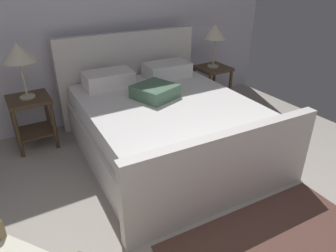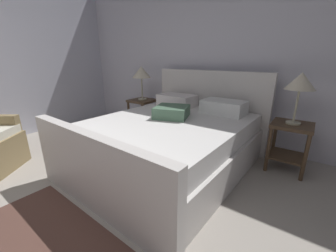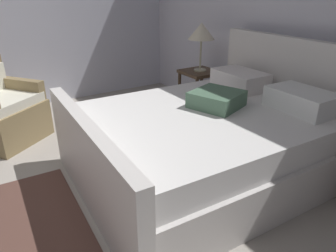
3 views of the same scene
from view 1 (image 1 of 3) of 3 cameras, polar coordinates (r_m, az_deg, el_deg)
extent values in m
cube|color=silver|center=(4.15, -13.22, 20.36)|extent=(5.27, 0.12, 2.86)
cube|color=silver|center=(3.46, -0.26, -1.85)|extent=(1.81, 2.08, 0.40)
cube|color=silver|center=(4.19, -7.11, 8.98)|extent=(1.85, 0.18, 1.16)
cube|color=silver|center=(2.62, 10.68, -8.34)|extent=(1.85, 0.18, 0.76)
cube|color=silver|center=(3.32, -0.28, 2.83)|extent=(1.72, 2.01, 0.22)
cube|color=silver|center=(3.74, -10.91, 8.48)|extent=(0.57, 0.38, 0.18)
cube|color=silver|center=(4.02, -0.21, 10.30)|extent=(0.57, 0.38, 0.18)
cube|color=#4A6B53|center=(3.35, -2.40, 6.37)|extent=(0.51, 0.51, 0.14)
cube|color=#493523|center=(4.58, 8.26, 10.48)|extent=(0.44, 0.44, 0.04)
cube|color=#493523|center=(4.71, 7.93, 5.82)|extent=(0.40, 0.40, 0.02)
cylinder|color=#493523|center=(4.42, 7.56, 5.80)|extent=(0.04, 0.04, 0.56)
cylinder|color=#493523|center=(4.66, 11.31, 6.60)|extent=(0.04, 0.04, 0.56)
cylinder|color=#493523|center=(4.71, 4.75, 7.29)|extent=(0.04, 0.04, 0.56)
cylinder|color=#493523|center=(4.93, 8.42, 8.00)|extent=(0.04, 0.04, 0.56)
cylinder|color=#B7B293|center=(4.57, 8.28, 10.84)|extent=(0.16, 0.16, 0.02)
cylinder|color=#B7B293|center=(4.52, 8.45, 13.28)|extent=(0.02, 0.02, 0.38)
cone|color=beige|center=(4.46, 8.71, 16.84)|extent=(0.32, 0.32, 0.19)
cube|color=#493523|center=(3.76, -24.33, 4.50)|extent=(0.44, 0.44, 0.04)
cube|color=#493523|center=(3.92, -23.22, -0.88)|extent=(0.40, 0.40, 0.02)
cylinder|color=#493523|center=(3.70, -25.88, -1.41)|extent=(0.04, 0.04, 0.56)
cylinder|color=#493523|center=(3.72, -20.18, -0.04)|extent=(0.04, 0.04, 0.56)
cylinder|color=#493523|center=(4.04, -26.54, 0.84)|extent=(0.04, 0.04, 0.56)
cylinder|color=#493523|center=(4.07, -21.32, 2.09)|extent=(0.04, 0.04, 0.56)
cylinder|color=#B7B293|center=(3.75, -24.42, 4.92)|extent=(0.16, 0.16, 0.02)
cylinder|color=#B7B293|center=(3.69, -25.01, 7.79)|extent=(0.02, 0.02, 0.38)
cone|color=beige|center=(3.61, -25.94, 12.15)|extent=(0.34, 0.34, 0.21)
camera|label=2|loc=(3.04, 46.79, 8.37)|focal=22.26mm
camera|label=3|loc=(3.60, 45.90, 14.99)|focal=33.61mm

